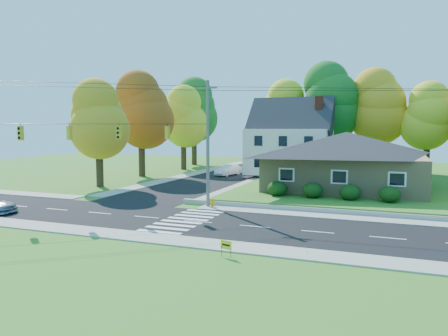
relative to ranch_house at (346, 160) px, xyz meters
The scene contains 21 objects.
ground 18.18m from the ranch_house, 116.57° to the right, with size 120.00×120.00×0.00m, color #3D7923.
road_main 18.18m from the ranch_house, 116.57° to the right, with size 90.00×8.00×0.02m, color black.
road_cross 19.15m from the ranch_house, 147.99° to the left, with size 8.00×44.00×0.02m, color black.
sidewalk_north 13.98m from the ranch_house, 126.03° to the right, with size 90.00×2.00×0.08m, color #9C9A90.
sidewalk_south 22.70m from the ranch_house, 110.85° to the right, with size 90.00×2.00×0.08m, color #9C9A90.
lawn 7.69m from the ranch_house, 45.00° to the left, with size 30.00×30.00×0.50m, color #3D7923.
ranch_house is the anchor object (origin of this frame).
colonial_house 14.46m from the ranch_house, 123.55° to the left, with size 10.40×8.40×9.60m.
hedge_row 6.57m from the ranch_house, 94.61° to the right, with size 10.70×1.70×1.27m.
traffic_infrastructure 16.87m from the ranch_house, 119.09° to the right, with size 38.10×10.66×10.00m.
tree_lot_0 21.20m from the ranch_house, 119.05° to the left, with size 6.72×6.72×12.51m.
tree_lot_1 18.58m from the ranch_house, 103.24° to the left, with size 7.84×7.84×14.60m.
tree_lot_2 18.99m from the ranch_house, 83.66° to the left, with size 7.28×7.28×13.56m.
tree_lot_3 19.29m from the ranch_house, 64.80° to the left, with size 6.16×6.16×11.47m.
tree_west_0 25.61m from the ranch_house, behind, with size 6.16×6.16×11.47m.
tree_west_1 27.18m from the ranch_house, 167.01° to the left, with size 7.28×7.28×13.56m.
tree_west_2 30.03m from the ranch_house, 147.38° to the left, with size 6.72×6.72×12.51m.
tree_west_3 36.60m from the ranch_house, 138.37° to the left, with size 7.84×7.84×14.60m.
white_car 19.29m from the ranch_house, 146.06° to the left, with size 1.47×4.23×1.39m, color white.
fire_hydrant 14.38m from the ranch_house, 130.59° to the right, with size 0.41×0.32×0.72m.
yard_sign 23.15m from the ranch_house, 98.46° to the right, with size 0.64×0.23×0.83m.
Camera 1 is at (12.12, -26.34, 6.41)m, focal length 35.00 mm.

